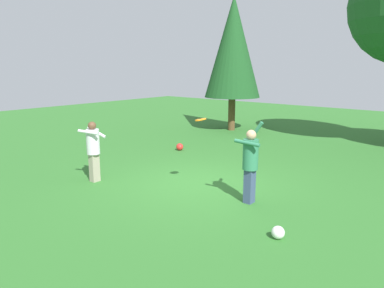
{
  "coord_description": "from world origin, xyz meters",
  "views": [
    {
      "loc": [
        5.65,
        -7.07,
        3.01
      ],
      "look_at": [
        -0.18,
        -0.06,
        1.05
      ],
      "focal_mm": 34.22,
      "sensor_mm": 36.0,
      "label": 1
    }
  ],
  "objects_px": {
    "frisbee": "(201,120)",
    "tree_left": "(233,47)",
    "ball_red": "(180,147)",
    "ball_white": "(278,232)",
    "person_catcher": "(93,146)",
    "person_thrower": "(250,160)"
  },
  "relations": [
    {
      "from": "frisbee",
      "to": "ball_red",
      "type": "bearing_deg",
      "value": 137.95
    },
    {
      "from": "ball_white",
      "to": "tree_left",
      "type": "xyz_separation_m",
      "value": [
        -6.91,
        8.87,
        3.7
      ]
    },
    {
      "from": "person_catcher",
      "to": "ball_red",
      "type": "height_order",
      "value": "person_catcher"
    },
    {
      "from": "person_catcher",
      "to": "tree_left",
      "type": "bearing_deg",
      "value": 77.36
    },
    {
      "from": "ball_red",
      "to": "tree_left",
      "type": "bearing_deg",
      "value": 101.38
    },
    {
      "from": "person_thrower",
      "to": "tree_left",
      "type": "height_order",
      "value": "tree_left"
    },
    {
      "from": "frisbee",
      "to": "ball_white",
      "type": "distance_m",
      "value": 3.26
    },
    {
      "from": "frisbee",
      "to": "ball_white",
      "type": "relative_size",
      "value": 1.46
    },
    {
      "from": "ball_white",
      "to": "frisbee",
      "type": "bearing_deg",
      "value": 157.9
    },
    {
      "from": "frisbee",
      "to": "tree_left",
      "type": "height_order",
      "value": "tree_left"
    },
    {
      "from": "person_catcher",
      "to": "ball_white",
      "type": "distance_m",
      "value": 5.33
    },
    {
      "from": "ball_red",
      "to": "person_catcher",
      "type": "bearing_deg",
      "value": -80.8
    },
    {
      "from": "person_thrower",
      "to": "person_catcher",
      "type": "xyz_separation_m",
      "value": [
        -3.96,
        -1.27,
        -0.04
      ]
    },
    {
      "from": "ball_white",
      "to": "person_catcher",
      "type": "bearing_deg",
      "value": -179.13
    },
    {
      "from": "ball_white",
      "to": "ball_red",
      "type": "height_order",
      "value": "ball_red"
    },
    {
      "from": "person_catcher",
      "to": "ball_white",
      "type": "relative_size",
      "value": 6.81
    },
    {
      "from": "person_catcher",
      "to": "ball_red",
      "type": "distance_m",
      "value": 4.28
    },
    {
      "from": "person_catcher",
      "to": "ball_red",
      "type": "xyz_separation_m",
      "value": [
        -0.67,
        4.15,
        -0.82
      ]
    },
    {
      "from": "ball_red",
      "to": "frisbee",
      "type": "bearing_deg",
      "value": -42.05
    },
    {
      "from": "person_catcher",
      "to": "frisbee",
      "type": "relative_size",
      "value": 4.65
    },
    {
      "from": "frisbee",
      "to": "ball_white",
      "type": "xyz_separation_m",
      "value": [
        2.6,
        -1.05,
        -1.66
      ]
    },
    {
      "from": "frisbee",
      "to": "tree_left",
      "type": "distance_m",
      "value": 9.16
    }
  ]
}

